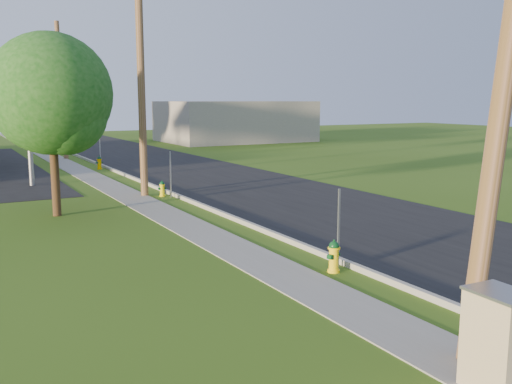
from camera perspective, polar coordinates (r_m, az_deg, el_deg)
ground_plane at (r=11.55m, az=20.09°, el=-12.52°), size 140.00×140.00×0.00m
road at (r=21.60m, az=7.91°, el=-1.97°), size 8.00×120.00×0.02m
curb at (r=19.49m, az=-1.56°, el=-2.91°), size 0.15×120.00×0.15m
sidewalk at (r=18.78m, az=-6.32°, el=-3.61°), size 1.50×120.00×0.03m
utility_pole_near at (r=9.70m, az=23.84°, el=12.20°), size 1.40×0.32×9.48m
utility_pole_mid at (r=25.13m, az=-11.41°, el=10.84°), size 1.40×0.32×9.80m
utility_pole_far at (r=42.62m, az=-18.88°, el=9.59°), size 1.40×0.32×9.50m
sign_post_near at (r=14.36m, az=8.26°, el=-3.63°), size 0.05×0.04×2.00m
sign_post_mid at (r=24.65m, az=-8.53°, el=1.74°), size 0.05×0.04×2.00m
sign_post_far at (r=36.28m, az=-15.32°, el=3.89°), size 0.05×0.04×2.00m
price_pylon at (r=29.69m, az=-22.09°, el=11.00°), size 0.34×2.04×6.85m
distant_building at (r=58.22m, az=-2.15°, el=7.09°), size 14.00×10.00×4.00m
tree_verge at (r=21.50m, az=-19.55°, el=8.79°), size 4.31×4.31×6.53m
hydrant_near at (r=14.09m, az=7.80°, el=-6.39°), size 0.42×0.38×0.81m
hydrant_mid at (r=25.11m, az=-9.36°, el=0.32°), size 0.36×0.32×0.69m
hydrant_far at (r=35.71m, az=-15.39°, el=2.84°), size 0.43×0.38×0.82m
utility_cabinet at (r=9.04m, az=23.05°, el=-13.69°), size 0.71×0.92×1.52m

